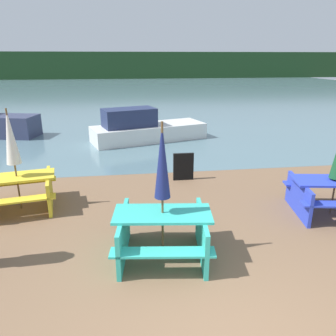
# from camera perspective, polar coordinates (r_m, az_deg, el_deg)

# --- Properties ---
(water) EXTENTS (60.00, 50.00, 0.00)m
(water) POSITION_cam_1_polar(r_m,az_deg,el_deg) (34.04, -6.01, 13.25)
(water) COLOR slate
(water) RESTS_ON ground_plane
(far_treeline) EXTENTS (80.00, 1.60, 4.00)m
(far_treeline) POSITION_cam_1_polar(r_m,az_deg,el_deg) (53.89, -6.87, 17.33)
(far_treeline) COLOR #1E3D1E
(far_treeline) RESTS_ON water
(picnic_table_teal) EXTENTS (1.74, 1.56, 0.80)m
(picnic_table_teal) POSITION_cam_1_polar(r_m,az_deg,el_deg) (5.49, -0.94, -10.86)
(picnic_table_teal) COLOR #33B7A8
(picnic_table_teal) RESTS_ON ground_plane
(picnic_table_blue) EXTENTS (1.91, 1.63, 0.77)m
(picnic_table_blue) POSITION_cam_1_polar(r_m,az_deg,el_deg) (7.74, 26.87, -3.93)
(picnic_table_blue) COLOR blue
(picnic_table_blue) RESTS_ON ground_plane
(picnic_table_yellow) EXTENTS (1.76, 1.63, 0.76)m
(picnic_table_yellow) POSITION_cam_1_polar(r_m,az_deg,el_deg) (7.84, -24.58, -3.42)
(picnic_table_yellow) COLOR yellow
(picnic_table_yellow) RESTS_ON ground_plane
(umbrella_navy) EXTENTS (0.26, 0.26, 2.28)m
(umbrella_navy) POSITION_cam_1_polar(r_m,az_deg,el_deg) (5.01, -1.01, 1.08)
(umbrella_navy) COLOR brown
(umbrella_navy) RESTS_ON ground_plane
(umbrella_white) EXTENTS (0.30, 0.30, 2.21)m
(umbrella_white) POSITION_cam_1_polar(r_m,az_deg,el_deg) (7.51, -25.77, 4.85)
(umbrella_white) COLOR brown
(umbrella_white) RESTS_ON ground_plane
(boat) EXTENTS (4.74, 2.76, 1.32)m
(boat) POSITION_cam_1_polar(r_m,az_deg,el_deg) (13.15, -4.19, 6.84)
(boat) COLOR silver
(boat) RESTS_ON water
(signboard) EXTENTS (0.55, 0.08, 0.75)m
(signboard) POSITION_cam_1_polar(r_m,az_deg,el_deg) (8.85, 2.70, 0.24)
(signboard) COLOR black
(signboard) RESTS_ON ground_plane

